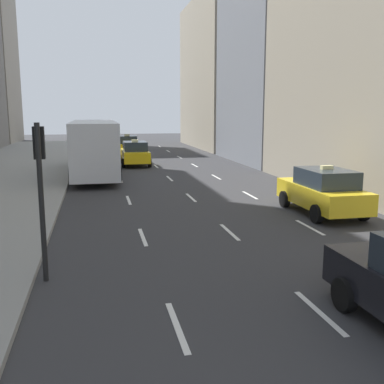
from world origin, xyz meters
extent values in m
cube|color=white|center=(-0.20, 8.00, 0.01)|extent=(0.12, 2.00, 0.01)
cube|color=white|center=(-0.20, 14.00, 0.01)|extent=(0.12, 2.00, 0.01)
cube|color=white|center=(-0.20, 20.00, 0.01)|extent=(0.12, 2.00, 0.01)
cube|color=white|center=(-0.20, 26.00, 0.01)|extent=(0.12, 2.00, 0.01)
cube|color=white|center=(-0.20, 32.00, 0.01)|extent=(0.12, 2.00, 0.01)
cube|color=white|center=(-0.20, 38.00, 0.01)|extent=(0.12, 2.00, 0.01)
cube|color=white|center=(-0.20, 44.00, 0.01)|extent=(0.12, 2.00, 0.01)
cube|color=white|center=(-0.20, 50.00, 0.01)|extent=(0.12, 2.00, 0.01)
cube|color=white|center=(2.60, 8.00, 0.01)|extent=(0.12, 2.00, 0.01)
cube|color=white|center=(2.60, 14.00, 0.01)|extent=(0.12, 2.00, 0.01)
cube|color=white|center=(2.60, 20.00, 0.01)|extent=(0.12, 2.00, 0.01)
cube|color=white|center=(2.60, 26.00, 0.01)|extent=(0.12, 2.00, 0.01)
cube|color=white|center=(2.60, 32.00, 0.01)|extent=(0.12, 2.00, 0.01)
cube|color=white|center=(2.60, 38.00, 0.01)|extent=(0.12, 2.00, 0.01)
cube|color=white|center=(2.60, 44.00, 0.01)|extent=(0.12, 2.00, 0.01)
cube|color=white|center=(2.60, 50.00, 0.01)|extent=(0.12, 2.00, 0.01)
cube|color=white|center=(5.40, 14.00, 0.01)|extent=(0.12, 2.00, 0.01)
cube|color=white|center=(5.40, 20.00, 0.01)|extent=(0.12, 2.00, 0.01)
cube|color=white|center=(5.40, 26.00, 0.01)|extent=(0.12, 2.00, 0.01)
cube|color=white|center=(5.40, 32.00, 0.01)|extent=(0.12, 2.00, 0.01)
cube|color=white|center=(5.40, 38.00, 0.01)|extent=(0.12, 2.00, 0.01)
cube|color=white|center=(5.40, 44.00, 0.01)|extent=(0.12, 2.00, 0.01)
cube|color=white|center=(5.40, 50.00, 0.01)|extent=(0.12, 2.00, 0.01)
cube|color=gray|center=(12.00, 33.77, 9.17)|extent=(6.00, 11.43, 18.34)
cube|color=#A89E89|center=(12.00, 48.45, 7.76)|extent=(6.00, 16.46, 15.52)
cube|color=yellow|center=(1.20, 40.95, 0.71)|extent=(1.80, 4.40, 0.76)
cube|color=#28333D|center=(1.20, 40.68, 1.41)|extent=(1.58, 2.29, 0.64)
cube|color=#F2E599|center=(1.20, 40.68, 1.80)|extent=(0.44, 0.20, 0.14)
cylinder|color=black|center=(0.30, 42.31, 0.33)|extent=(0.22, 0.66, 0.66)
cylinder|color=black|center=(2.10, 42.31, 0.33)|extent=(0.22, 0.66, 0.66)
cylinder|color=black|center=(0.30, 39.58, 0.33)|extent=(0.22, 0.66, 0.66)
cylinder|color=black|center=(2.10, 39.58, 0.33)|extent=(0.22, 0.66, 0.66)
cube|color=yellow|center=(6.80, 15.87, 0.71)|extent=(1.80, 4.40, 0.76)
cube|color=#28333D|center=(6.80, 15.60, 1.41)|extent=(1.58, 2.29, 0.64)
cube|color=#F2E599|center=(6.80, 15.60, 1.80)|extent=(0.44, 0.20, 0.14)
cylinder|color=black|center=(5.90, 17.23, 0.33)|extent=(0.22, 0.66, 0.66)
cylinder|color=black|center=(7.70, 17.23, 0.33)|extent=(0.22, 0.66, 0.66)
cylinder|color=black|center=(5.90, 14.50, 0.33)|extent=(0.22, 0.66, 0.66)
cylinder|color=black|center=(7.70, 14.50, 0.33)|extent=(0.22, 0.66, 0.66)
cube|color=yellow|center=(1.20, 32.92, 0.71)|extent=(1.80, 4.40, 0.76)
cube|color=#28333D|center=(1.20, 32.66, 1.41)|extent=(1.58, 2.29, 0.64)
cube|color=#F2E599|center=(1.20, 32.66, 1.80)|extent=(0.44, 0.20, 0.14)
cylinder|color=black|center=(0.30, 34.28, 0.33)|extent=(0.22, 0.66, 0.66)
cylinder|color=black|center=(2.10, 34.28, 0.33)|extent=(0.22, 0.66, 0.66)
cylinder|color=black|center=(0.30, 31.56, 0.33)|extent=(0.22, 0.66, 0.66)
cylinder|color=black|center=(2.10, 31.56, 0.33)|extent=(0.22, 0.66, 0.66)
cylinder|color=black|center=(3.10, 7.97, 0.33)|extent=(0.22, 0.66, 0.66)
cube|color=silver|center=(-1.60, 28.51, 1.80)|extent=(2.50, 11.60, 2.90)
cube|color=#28333D|center=(-1.60, 34.26, 2.15)|extent=(2.30, 0.12, 1.40)
cube|color=#28333D|center=(-2.81, 28.51, 2.15)|extent=(0.08, 9.86, 1.10)
cube|color=yellow|center=(-1.60, 34.26, 3.05)|extent=(1.50, 0.10, 0.36)
cylinder|color=black|center=(-2.85, 32.10, 0.50)|extent=(0.30, 1.00, 1.00)
cylinder|color=black|center=(-0.35, 32.10, 0.50)|extent=(0.30, 1.00, 1.00)
cylinder|color=black|center=(-2.85, 25.32, 0.50)|extent=(0.30, 1.00, 1.00)
cylinder|color=black|center=(-0.35, 25.32, 0.50)|extent=(0.30, 1.00, 1.00)
cylinder|color=black|center=(-2.75, 10.84, 1.80)|extent=(0.12, 0.12, 3.60)
cube|color=black|center=(-2.75, 11.02, 3.15)|extent=(0.24, 0.20, 0.72)
sphere|color=red|center=(-2.75, 11.13, 3.38)|extent=(0.14, 0.14, 0.14)
sphere|color=#4C3F14|center=(-2.75, 11.13, 3.15)|extent=(0.14, 0.14, 0.14)
sphere|color=#198C2D|center=(-2.75, 11.13, 2.92)|extent=(0.14, 0.14, 0.14)
camera|label=1|loc=(-1.52, 0.55, 3.83)|focal=42.00mm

